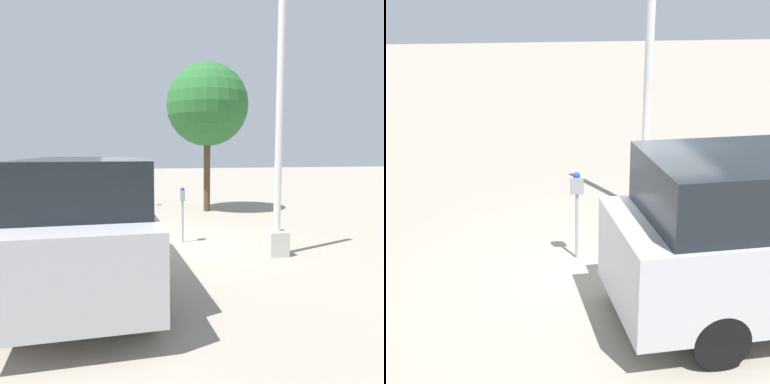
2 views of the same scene
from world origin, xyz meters
TOP-DOWN VIEW (x-y plane):
  - ground_plane at (0.00, 0.00)m, footprint 80.00×80.00m
  - parking_meter_near at (-0.26, 0.70)m, footprint 0.21×0.13m
  - lamp_post at (1.31, 2.52)m, footprint 0.44×0.44m

SIDE VIEW (x-z plane):
  - ground_plane at x=0.00m, z-range 0.00..0.00m
  - parking_meter_near at x=-0.26m, z-range 0.33..1.74m
  - lamp_post at x=1.31m, z-range -1.01..4.45m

